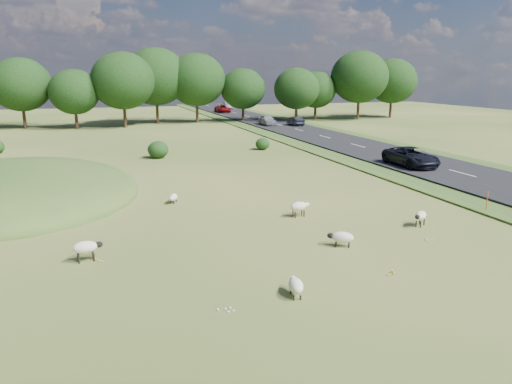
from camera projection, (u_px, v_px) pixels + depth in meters
ground at (177, 164)px, 43.32m from camera, size 160.00×160.00×0.00m
mound at (12, 195)px, 32.28m from camera, size 16.00×20.00×4.00m
road at (332, 140)px, 58.61m from camera, size 8.00×150.00×0.25m
treeline at (129, 81)px, 74.24m from camera, size 96.28×14.66×11.70m
shrubs at (131, 148)px, 48.27m from camera, size 27.40×9.31×1.59m
marker_post at (487, 201)px, 28.39m from camera, size 0.06×0.06×1.20m
sheep_0 at (299, 206)px, 27.34m from camera, size 1.22×0.66×0.86m
sheep_1 at (296, 285)px, 17.56m from camera, size 0.68×1.19×0.66m
sheep_2 at (173, 197)px, 30.29m from camera, size 0.76×1.05×0.58m
sheep_3 at (79, 206)px, 27.57m from camera, size 0.94×1.03×0.77m
sheep_4 at (421, 216)px, 25.65m from camera, size 1.11×0.92×0.80m
sheep_5 at (342, 237)px, 22.64m from camera, size 1.23×0.99×0.70m
sheep_6 at (86, 247)px, 20.81m from camera, size 1.27×0.67×0.89m
car_1 at (223, 109)px, 98.70m from camera, size 2.35×5.09×1.41m
car_2 at (226, 105)px, 110.45m from camera, size 2.14×5.27×1.53m
car_3 at (267, 120)px, 74.18m from camera, size 1.77×4.39×1.50m
car_4 at (296, 121)px, 73.64m from camera, size 1.34×3.85×1.27m
car_5 at (411, 157)px, 41.15m from camera, size 2.54×5.50×1.53m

